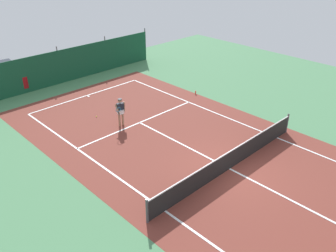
{
  "coord_description": "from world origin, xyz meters",
  "views": [
    {
      "loc": [
        -11.49,
        -7.8,
        9.47
      ],
      "look_at": [
        -0.29,
        3.77,
        0.9
      ],
      "focal_mm": 38.23,
      "sensor_mm": 36.0,
      "label": 1
    }
  ],
  "objects_px": {
    "tennis_net": "(230,160)",
    "parked_car": "(4,75)",
    "tennis_player": "(120,110)",
    "tennis_ball_near_player": "(96,117)",
    "water_bottle": "(196,93)"
  },
  "relations": [
    {
      "from": "tennis_player",
      "to": "tennis_net",
      "type": "bearing_deg",
      "value": 113.52
    },
    {
      "from": "tennis_net",
      "to": "parked_car",
      "type": "distance_m",
      "value": 17.6
    },
    {
      "from": "tennis_ball_near_player",
      "to": "water_bottle",
      "type": "height_order",
      "value": "water_bottle"
    },
    {
      "from": "tennis_ball_near_player",
      "to": "water_bottle",
      "type": "xyz_separation_m",
      "value": [
        6.8,
        -1.76,
        0.09
      ]
    },
    {
      "from": "tennis_player",
      "to": "water_bottle",
      "type": "relative_size",
      "value": 6.83
    },
    {
      "from": "tennis_net",
      "to": "tennis_player",
      "type": "bearing_deg",
      "value": 98.08
    },
    {
      "from": "parked_car",
      "to": "tennis_ball_near_player",
      "type": "bearing_deg",
      "value": -72.62
    },
    {
      "from": "tennis_net",
      "to": "parked_car",
      "type": "xyz_separation_m",
      "value": [
        -3.19,
        17.31,
        0.33
      ]
    },
    {
      "from": "tennis_net",
      "to": "tennis_player",
      "type": "distance_m",
      "value": 6.92
    },
    {
      "from": "tennis_ball_near_player",
      "to": "tennis_net",
      "type": "bearing_deg",
      "value": -81.09
    },
    {
      "from": "parked_car",
      "to": "water_bottle",
      "type": "bearing_deg",
      "value": -44.74
    },
    {
      "from": "water_bottle",
      "to": "tennis_ball_near_player",
      "type": "bearing_deg",
      "value": 165.49
    },
    {
      "from": "tennis_net",
      "to": "parked_car",
      "type": "relative_size",
      "value": 2.33
    },
    {
      "from": "tennis_ball_near_player",
      "to": "parked_car",
      "type": "relative_size",
      "value": 0.02
    },
    {
      "from": "tennis_player",
      "to": "tennis_ball_near_player",
      "type": "relative_size",
      "value": 24.85
    }
  ]
}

